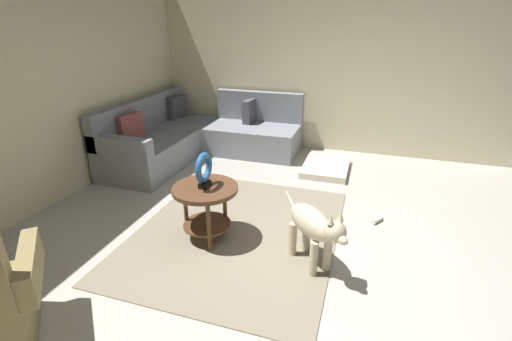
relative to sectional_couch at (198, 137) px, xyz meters
name	(u,v)px	position (x,y,z in m)	size (l,w,h in m)	color
ground_plane	(304,258)	(-1.99, -2.01, -0.34)	(6.00, 6.00, 0.10)	#B7B2A8
wall_back	(15,84)	(-1.99, 0.93, 1.06)	(6.00, 0.12, 2.70)	beige
wall_right	(347,62)	(0.95, -2.01, 1.06)	(0.12, 6.00, 2.70)	beige
area_rug	(237,231)	(-1.84, -1.31, -0.29)	(2.30, 1.90, 0.01)	gray
sectional_couch	(198,137)	(0.00, 0.00, 0.00)	(2.20, 2.25, 0.88)	gray
side_table	(206,199)	(-2.02, -1.08, 0.12)	(0.60, 0.60, 0.54)	brown
torus_sculpture	(204,169)	(-2.02, -1.08, 0.42)	(0.28, 0.08, 0.33)	black
dog_bed_mat	(326,168)	(-0.01, -1.93, -0.25)	(0.80, 0.60, 0.09)	beige
dog	(314,227)	(-2.13, -2.10, 0.09)	(0.64, 0.63, 0.63)	beige
dog_toy_ball	(298,214)	(-1.39, -1.83, -0.25)	(0.09, 0.09, 0.09)	orange
dog_toy_rope	(377,220)	(-1.23, -2.63, -0.27)	(0.05, 0.05, 0.15)	silver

